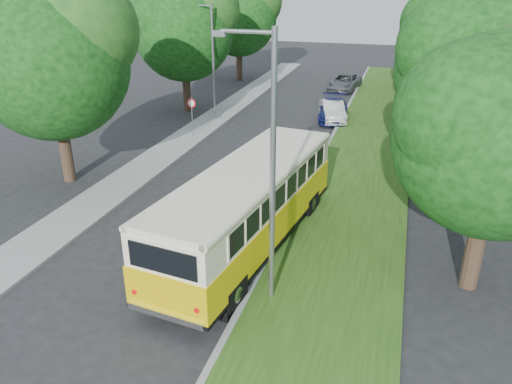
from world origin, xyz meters
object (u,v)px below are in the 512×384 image
(lamppost_near, at_px, (269,166))
(car_white, at_px, (333,111))
(car_grey, at_px, (344,82))
(lamppost_far, at_px, (212,59))
(car_blue, at_px, (333,109))
(vintage_bus, at_px, (248,209))
(car_silver, at_px, (283,165))

(lamppost_near, xyz_separation_m, car_white, (-1.21, 20.86, -3.70))
(lamppost_near, xyz_separation_m, car_grey, (-1.70, 30.87, -3.71))
(lamppost_far, bearing_deg, car_blue, 19.14)
(vintage_bus, height_order, car_silver, vintage_bus)
(car_white, bearing_deg, car_silver, -110.28)
(car_white, bearing_deg, car_grey, 76.35)
(car_silver, bearing_deg, lamppost_near, -97.87)
(car_grey, bearing_deg, car_white, -80.34)
(car_grey, bearing_deg, lamppost_far, -113.38)
(car_white, distance_m, car_blue, 0.31)
(lamppost_near, height_order, car_blue, lamppost_near)
(car_grey, bearing_deg, vintage_bus, -82.76)
(car_silver, relative_size, car_white, 0.98)
(car_blue, bearing_deg, car_silver, -101.20)
(lamppost_far, distance_m, car_silver, 11.67)
(lamppost_near, height_order, car_white, lamppost_near)
(lamppost_near, distance_m, car_white, 21.22)
(car_silver, bearing_deg, car_grey, 70.27)
(vintage_bus, distance_m, car_silver, 7.08)
(car_blue, distance_m, car_grey, 9.71)
(lamppost_near, height_order, lamppost_far, lamppost_near)
(lamppost_far, height_order, vintage_bus, lamppost_far)
(vintage_bus, distance_m, car_grey, 28.11)
(lamppost_near, relative_size, lamppost_far, 1.07)
(lamppost_far, relative_size, car_silver, 1.89)
(vintage_bus, distance_m, car_blue, 18.41)
(car_blue, bearing_deg, car_white, -97.51)
(car_silver, height_order, car_grey, car_silver)
(vintage_bus, bearing_deg, car_white, 96.96)
(lamppost_near, xyz_separation_m, car_silver, (-1.94, 9.79, -3.69))
(car_white, distance_m, car_grey, 10.02)
(lamppost_near, distance_m, car_silver, 10.64)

